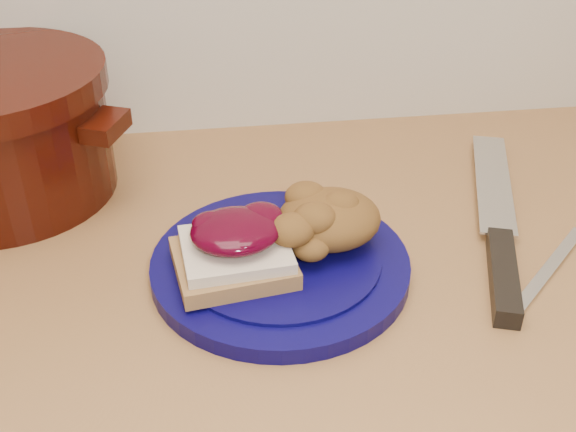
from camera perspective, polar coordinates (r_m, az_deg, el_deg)
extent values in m
cylinder|color=#070440|center=(0.68, -0.61, -3.96)|extent=(0.25, 0.25, 0.02)
cube|color=olive|center=(0.65, -4.33, -3.71)|extent=(0.11, 0.10, 0.02)
cube|color=beige|center=(0.64, -4.16, -2.64)|extent=(0.10, 0.09, 0.01)
ellipsoid|color=#330111|center=(0.64, -4.18, -1.17)|extent=(0.08, 0.08, 0.02)
ellipsoid|color=brown|center=(0.68, 3.25, -0.25)|extent=(0.10, 0.09, 0.05)
cube|color=black|center=(0.69, 16.65, -4.52)|extent=(0.06, 0.13, 0.02)
cube|color=silver|center=(0.83, 15.90, 2.67)|extent=(0.10, 0.21, 0.00)
cube|color=silver|center=(0.73, 20.06, -3.76)|extent=(0.12, 0.12, 0.00)
cube|color=black|center=(0.75, -14.22, 6.91)|extent=(0.05, 0.06, 0.02)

